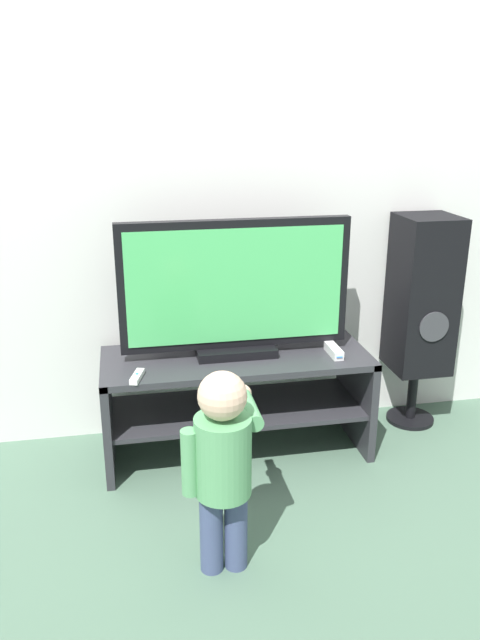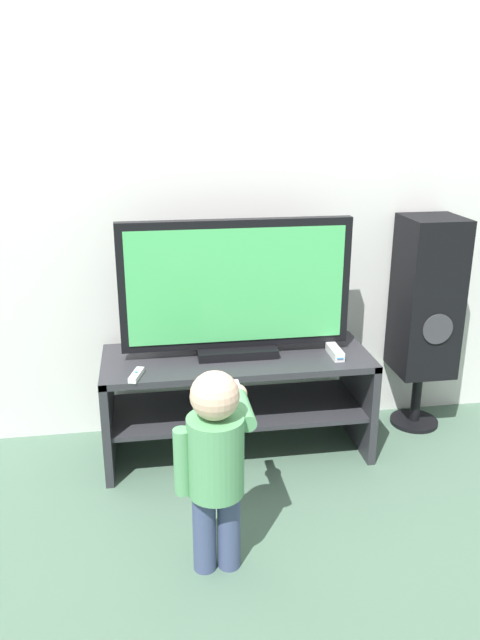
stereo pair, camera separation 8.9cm
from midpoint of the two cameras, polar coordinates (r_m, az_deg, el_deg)
name	(u,v)px [view 1 (the left image)]	position (r m, az deg, el deg)	size (l,w,h in m)	color
ground_plane	(246,476)	(2.90, -0.36, -14.11)	(16.00, 16.00, 0.00)	#4C6B56
wall_back	(223,170)	(2.99, -2.41, 13.50)	(10.00, 0.06, 2.60)	silver
tv_stand	(236,388)	(2.95, -1.22, -6.22)	(1.23, 0.47, 0.50)	#2D2D33
television	(235,290)	(2.80, -1.36, 2.75)	(1.04, 0.20, 0.63)	black
game_console	(334,351)	(2.91, 7.70, -2.80)	(0.05, 0.16, 0.04)	white
remote_primary	(137,376)	(2.68, -10.34, -5.11)	(0.07, 0.13, 0.03)	white
child	(223,456)	(2.18, -2.75, -12.33)	(0.29, 0.44, 0.77)	#3F4C72
speaker_tower	(422,298)	(3.22, 15.52, 1.92)	(0.27, 0.30, 1.09)	black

